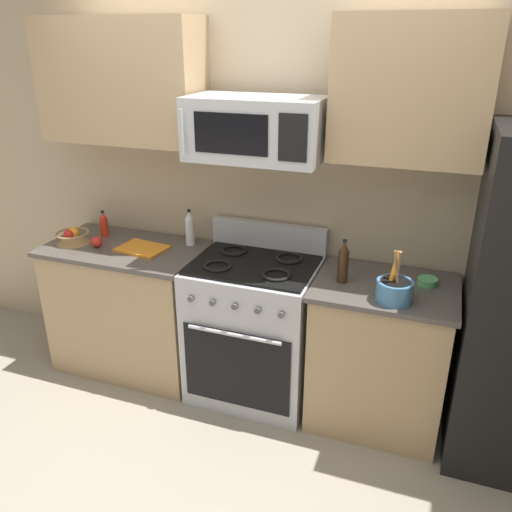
{
  "coord_description": "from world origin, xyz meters",
  "views": [
    {
      "loc": [
        0.99,
        -2.06,
        2.2
      ],
      "look_at": [
        0.06,
        0.52,
        1.03
      ],
      "focal_mm": 36.61,
      "sensor_mm": 36.0,
      "label": 1
    }
  ],
  "objects": [
    {
      "name": "fruit_basket",
      "position": [
        -1.27,
        0.58,
        0.96
      ],
      "size": [
        0.22,
        0.22,
        0.1
      ],
      "color": "#9E7A4C",
      "rests_on": "counter_left"
    },
    {
      "name": "utensil_crock",
      "position": [
        0.84,
        0.47,
        0.97
      ],
      "size": [
        0.19,
        0.19,
        0.29
      ],
      "color": "teal",
      "rests_on": "counter_right"
    },
    {
      "name": "wall_back",
      "position": [
        0.0,
        1.03,
        1.3
      ],
      "size": [
        8.0,
        0.1,
        2.6
      ],
      "primitive_type": "cube",
      "color": "tan",
      "rests_on": "ground"
    },
    {
      "name": "range_oven",
      "position": [
        -0.0,
        0.65,
        0.47
      ],
      "size": [
        0.76,
        0.66,
        1.09
      ],
      "color": "#B2B5BA",
      "rests_on": "ground"
    },
    {
      "name": "ground_plane",
      "position": [
        0.0,
        0.0,
        0.0
      ],
      "size": [
        16.0,
        16.0,
        0.0
      ],
      "primitive_type": "plane",
      "color": "gray"
    },
    {
      "name": "prep_bowl",
      "position": [
        1.0,
        0.73,
        0.93
      ],
      "size": [
        0.11,
        0.11,
        0.04
      ],
      "color": "#59AD66",
      "rests_on": "counter_right"
    },
    {
      "name": "upper_cabinets_right",
      "position": [
        0.79,
        0.81,
        1.94
      ],
      "size": [
        0.78,
        0.34,
        0.73
      ],
      "color": "tan"
    },
    {
      "name": "bottle_soy",
      "position": [
        0.54,
        0.61,
        1.03
      ],
      "size": [
        0.06,
        0.06,
        0.25
      ],
      "color": "#382314",
      "rests_on": "counter_right"
    },
    {
      "name": "apple_loose",
      "position": [
        -1.07,
        0.58,
        0.95
      ],
      "size": [
        0.07,
        0.07,
        0.07
      ],
      "primitive_type": "sphere",
      "color": "red",
      "rests_on": "counter_left"
    },
    {
      "name": "upper_cabinets_left",
      "position": [
        -0.92,
        0.81,
        1.94
      ],
      "size": [
        1.04,
        0.34,
        0.73
      ],
      "color": "tan"
    },
    {
      "name": "counter_left",
      "position": [
        -0.91,
        0.65,
        0.46
      ],
      "size": [
        1.05,
        0.62,
        0.91
      ],
      "color": "tan",
      "rests_on": "ground"
    },
    {
      "name": "counter_right",
      "position": [
        0.79,
        0.65,
        0.46
      ],
      "size": [
        0.79,
        0.62,
        0.91
      ],
      "color": "tan",
      "rests_on": "ground"
    },
    {
      "name": "bottle_vinegar",
      "position": [
        -0.52,
        0.83,
        1.02
      ],
      "size": [
        0.06,
        0.06,
        0.24
      ],
      "color": "silver",
      "rests_on": "counter_left"
    },
    {
      "name": "bottle_hot_sauce",
      "position": [
        -1.15,
        0.77,
        0.99
      ],
      "size": [
        0.06,
        0.06,
        0.18
      ],
      "color": "red",
      "rests_on": "counter_left"
    },
    {
      "name": "cutting_board",
      "position": [
        -0.77,
        0.64,
        0.92
      ],
      "size": [
        0.33,
        0.26,
        0.02
      ],
      "primitive_type": "cube",
      "rotation": [
        0.0,
        0.0,
        -0.13
      ],
      "color": "orange",
      "rests_on": "counter_left"
    },
    {
      "name": "microwave",
      "position": [
        -0.0,
        0.68,
        1.72
      ],
      "size": [
        0.75,
        0.44,
        0.34
      ],
      "color": "#B2B5BA"
    }
  ]
}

